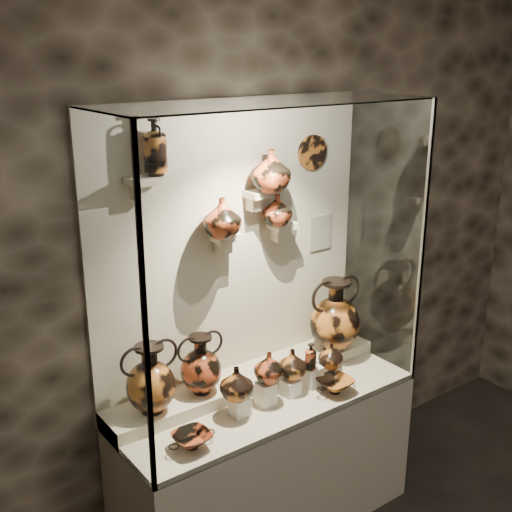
{
  "coord_description": "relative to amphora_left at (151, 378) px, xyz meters",
  "views": [
    {
      "loc": [
        -1.88,
        -0.25,
        2.63
      ],
      "look_at": [
        -0.04,
        2.22,
        1.64
      ],
      "focal_mm": 45.0,
      "sensor_mm": 36.0,
      "label": 1
    }
  ],
  "objects": [
    {
      "name": "wall_plate",
      "position": [
        1.15,
        0.14,
        0.99
      ],
      "size": [
        0.2,
        0.02,
        0.2
      ],
      "primitive_type": "cylinder",
      "rotation": [
        1.57,
        0.0,
        0.0
      ],
      "color": "brown",
      "rests_on": "back_panel"
    },
    {
      "name": "info_placard",
      "position": [
        1.24,
        0.15,
        0.51
      ],
      "size": [
        0.16,
        0.01,
        0.21
      ],
      "primitive_type": "cube",
      "color": "beige",
      "rests_on": "back_panel"
    },
    {
      "name": "kylix_right",
      "position": [
        0.95,
        -0.32,
        -0.2
      ],
      "size": [
        0.26,
        0.23,
        0.1
      ],
      "primitive_type": null,
      "rotation": [
        0.0,
        0.0,
        -0.08
      ],
      "color": "#B56322",
      "rests_on": "front_tier"
    },
    {
      "name": "jug_a",
      "position": [
        0.38,
        -0.2,
        -0.06
      ],
      "size": [
        0.19,
        0.19,
        0.18
      ],
      "primitive_type": "imported",
      "rotation": [
        0.0,
        0.0,
        -0.09
      ],
      "color": "#B56322",
      "rests_on": "pedestal_a"
    },
    {
      "name": "pedestal_e",
      "position": [
        1.03,
        -0.19,
        -0.21
      ],
      "size": [
        0.09,
        0.09,
        0.08
      ],
      "primitive_type": "cube",
      "color": "silver",
      "rests_on": "front_tier"
    },
    {
      "name": "glass_top",
      "position": [
        0.61,
        -0.14,
        1.31
      ],
      "size": [
        1.7,
        0.6,
        0.01
      ],
      "primitive_type": "cube",
      "color": "white",
      "rests_on": "back_panel"
    },
    {
      "name": "jug_e",
      "position": [
        1.02,
        -0.2,
        -0.1
      ],
      "size": [
        0.16,
        0.16,
        0.15
      ],
      "primitive_type": "imported",
      "rotation": [
        0.0,
        0.0,
        -0.13
      ],
      "color": "#B56322",
      "rests_on": "pedestal_e"
    },
    {
      "name": "bracket_cb",
      "position": [
        0.71,
        0.1,
        0.82
      ],
      "size": [
        0.1,
        0.12,
        0.04
      ],
      "primitive_type": "cube",
      "color": "beige",
      "rests_on": "back_panel"
    },
    {
      "name": "rear_tier",
      "position": [
        0.61,
        0.03,
        -0.23
      ],
      "size": [
        1.7,
        0.25,
        0.1
      ],
      "primitive_type": "cube",
      "color": "beige",
      "rests_on": "plinth"
    },
    {
      "name": "bracket_cc",
      "position": [
        0.89,
        0.1,
        0.62
      ],
      "size": [
        0.14,
        0.12,
        0.04
      ],
      "primitive_type": "cube",
      "color": "beige",
      "rests_on": "back_panel"
    },
    {
      "name": "ovoid_vase_a",
      "position": [
        0.47,
        0.05,
        0.74
      ],
      "size": [
        0.2,
        0.2,
        0.21
      ],
      "primitive_type": "imported",
      "rotation": [
        0.0,
        0.0,
        -0.01
      ],
      "color": "#AE401E",
      "rests_on": "bracket_ca"
    },
    {
      "name": "glass_front",
      "position": [
        0.61,
        -0.44,
        0.52
      ],
      "size": [
        1.7,
        0.01,
        1.6
      ],
      "primitive_type": "cube",
      "color": "white",
      "rests_on": "plinth"
    },
    {
      "name": "amphora_left",
      "position": [
        0.0,
        0.0,
        0.0
      ],
      "size": [
        0.33,
        0.33,
        0.36
      ],
      "primitive_type": null,
      "rotation": [
        0.0,
        0.0,
        -0.13
      ],
      "color": "#B56322",
      "rests_on": "rear_tier"
    },
    {
      "name": "plinth",
      "position": [
        0.61,
        -0.14,
        -0.68
      ],
      "size": [
        1.7,
        0.6,
        0.8
      ],
      "primitive_type": "cube",
      "color": "beige",
      "rests_on": "floor"
    },
    {
      "name": "amphora_mid",
      "position": [
        0.3,
        0.02,
        -0.02
      ],
      "size": [
        0.29,
        0.29,
        0.33
      ],
      "primitive_type": null,
      "rotation": [
        0.0,
        0.0,
        -0.1
      ],
      "color": "#AE401E",
      "rests_on": "rear_tier"
    },
    {
      "name": "bracket_ul",
      "position": [
        0.06,
        0.1,
        0.97
      ],
      "size": [
        0.14,
        0.12,
        0.04
      ],
      "primitive_type": "cube",
      "color": "beige",
      "rests_on": "back_panel"
    },
    {
      "name": "wall_back",
      "position": [
        0.61,
        0.18,
        0.52
      ],
      "size": [
        5.0,
        0.02,
        3.2
      ],
      "primitive_type": "cube",
      "color": "black",
      "rests_on": "ground"
    },
    {
      "name": "glass_right",
      "position": [
        1.46,
        -0.14,
        0.52
      ],
      "size": [
        0.01,
        0.6,
        1.6
      ],
      "primitive_type": "cube",
      "color": "white",
      "rests_on": "plinth"
    },
    {
      "name": "pedestal_b",
      "position": [
        0.56,
        -0.19,
        -0.19
      ],
      "size": [
        0.09,
        0.09,
        0.13
      ],
      "primitive_type": "cube",
      "color": "silver",
      "rests_on": "front_tier"
    },
    {
      "name": "ovoid_vase_c",
      "position": [
        0.83,
        0.06,
        0.72
      ],
      "size": [
        0.2,
        0.2,
        0.17
      ],
      "primitive_type": "imported",
      "rotation": [
        0.0,
        0.0,
        0.28
      ],
      "color": "#AE401E",
      "rests_on": "bracket_cc"
    },
    {
      "name": "lekythos_small",
      "position": [
        0.86,
        -0.21,
        -0.05
      ],
      "size": [
        0.08,
        0.08,
        0.17
      ],
      "primitive_type": null,
      "rotation": [
        0.0,
        0.0,
        -0.11
      ],
      "color": "#AE401E",
      "rests_on": "pedestal_d"
    },
    {
      "name": "jug_b",
      "position": [
        0.58,
        -0.19,
        -0.04
      ],
      "size": [
        0.2,
        0.2,
        0.17
      ],
      "primitive_type": "imported",
      "rotation": [
        0.0,
        0.0,
        0.27
      ],
      "color": "#AE401E",
      "rests_on": "pedestal_b"
    },
    {
      "name": "pedestal_c",
      "position": [
        0.73,
        -0.19,
        -0.21
      ],
      "size": [
        0.09,
        0.09,
        0.09
      ],
      "primitive_type": "cube",
      "color": "silver",
      "rests_on": "front_tier"
    },
    {
      "name": "jug_c",
      "position": [
        0.76,
        -0.18,
        -0.08
      ],
      "size": [
        0.2,
        0.2,
        0.17
      ],
      "primitive_type": "imported",
      "rotation": [
        0.0,
        0.0,
        0.27
      ],
      "color": "#B56322",
      "rests_on": "pedestal_c"
    },
    {
      "name": "kylix_left",
      "position": [
        0.05,
        -0.3,
        -0.21
      ],
      "size": [
        0.24,
        0.2,
        0.09
      ],
      "primitive_type": null,
      "rotation": [
        0.0,
        0.0,
        0.02
      ],
      "color": "#AE401E",
      "rests_on": "front_tier"
    },
    {
      "name": "frame_post_right",
      "position": [
        1.45,
        -0.43,
        0.52
      ],
      "size": [
        0.02,
        0.02,
        1.6
      ],
      "primitive_type": "cube",
      "color": "gray",
      "rests_on": "plinth"
    },
    {
      "name": "bracket_ca",
      "position": [
        0.51,
        0.1,
        0.62
      ],
      "size": [
        0.14,
        0.12,
        0.04
      ],
      "primitive_type": "cube",
      "color": "beige",
      "rests_on": "back_panel"
    },
    {
      "name": "back_panel",
      "position": [
        0.61,
        0.17,
        0.52
      ],
      "size": [
        1.7,
        0.03,
        1.6
      ],
      "primitive_type": "cube",
      "color": "beige",
      "rests_on": "plinth"
    },
    {
      "name": "front_tier",
      "position": [
        0.61,
        -0.14,
        -0.27
      ],
      "size": [
        1.68,
        0.58,
        0.03
      ],
      "primitive_type": "cube",
      "color": "beige",
      "rests_on": "plinth"
    },
    {
      "name": "pedestal_d",
      "position": [
        0.89,
        -0.19,
        -0.19
      ],
      "size": [
        0.09,
        0.09,
        0.12
      ],
      "primitive_type": "cube",
      "color": "silver",
      "rests_on": "front_tier"
    },
    {
      "name": "frame_post_left",
      "position": [
        -0.23,
        -0.43,
        0.52
      ],
      "size": [
        0.02,
        0.02,
        1.6
      ],
      "primitive_type": "cube",
      "color": "gray",
      "rests_on": "plinth"
    },
    {
      "name": "ovoid_vase_b",
      "position": [
        0.77,
        0.04,
        0.95
      ],
      "size": [
        0.22,
        0.22,
        0.22
      ],
      "primitive_type": "imported",
      "rotation": [
        0.0,
        0.0,
        0.04
      ],
      "color": "#AE401E",
      "rests_on": "bracket_cb"
    },
    {
      "name": "pedestal_a",
      "position": [
        0.39,
        -0.19,
        -0.2
      ],
      "size": [
        0.09,
        0.09,
        0.1
      ],
      "primitive_type": "cube",
      "color": "silver",
      "rests_on": "front_tier"
    },
    {
      "name": "glass_left",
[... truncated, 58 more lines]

